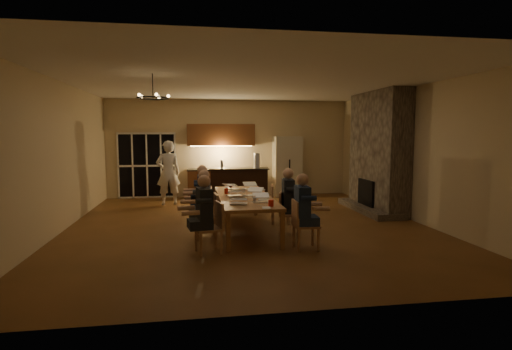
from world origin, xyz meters
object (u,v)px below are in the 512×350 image
(chair_left_far, at_px, (202,207))
(person_left_near, at_px, (204,215))
(redcup_mid, at_px, (226,191))
(chair_right_near, at_px, (306,225))
(person_right_near, at_px, (302,212))
(person_right_mid, at_px, (288,201))
(dining_table, at_px, (244,213))
(can_silver, at_px, (254,199))
(plate_near, at_px, (264,200))
(mug_front, at_px, (245,197))
(laptop_b, at_px, (261,197))
(laptop_f, at_px, (251,185))
(chair_right_mid, at_px, (290,214))
(laptop_a, at_px, (239,198))
(chair_left_mid, at_px, (206,216))
(bar_bottle, at_px, (222,164))
(plate_far, at_px, (260,190))
(bar_blender, at_px, (257,160))
(chair_left_near, at_px, (208,228))
(can_right, at_px, (258,191))
(person_left_mid, at_px, (204,204))
(refrigerator, at_px, (287,166))
(standing_person, at_px, (168,173))
(laptop_e, at_px, (231,185))
(chair_right_far, at_px, (280,204))
(mug_back, at_px, (227,189))
(mug_mid, at_px, (244,190))
(redcup_near, at_px, (271,203))
(chandelier, at_px, (153,98))
(laptop_c, at_px, (234,191))
(person_left_far, at_px, (203,195))
(can_cola, at_px, (231,185))

(chair_left_far, relative_size, person_left_near, 0.64)
(redcup_mid, bearing_deg, chair_right_near, -56.76)
(person_right_near, distance_m, person_right_mid, 1.12)
(dining_table, bearing_deg, can_silver, -82.77)
(person_left_near, height_order, plate_near, person_left_near)
(person_left_near, distance_m, mug_front, 1.38)
(dining_table, xyz_separation_m, chair_left_far, (-0.90, 0.54, 0.07))
(laptop_b, bearing_deg, laptop_f, 92.08)
(chair_right_mid, bearing_deg, laptop_a, 129.84)
(chair_left_mid, height_order, bar_bottle, bar_bottle)
(redcup_mid, relative_size, plate_far, 0.47)
(chair_left_mid, bearing_deg, mug_front, 89.42)
(bar_blender, bearing_deg, chair_left_near, -119.17)
(can_right, bearing_deg, person_left_mid, -143.87)
(refrigerator, height_order, redcup_mid, refrigerator)
(standing_person, relative_size, laptop_e, 5.91)
(chair_right_far, distance_m, mug_back, 1.30)
(chair_left_far, xyz_separation_m, mug_mid, (0.94, -0.04, 0.36))
(person_left_near, height_order, can_silver, person_left_near)
(bar_blender, bearing_deg, plate_near, -107.20)
(person_left_near, relative_size, standing_person, 0.73)
(chair_left_near, relative_size, bar_bottle, 3.71)
(dining_table, xyz_separation_m, redcup_near, (0.33, -1.31, 0.44))
(chair_right_near, relative_size, can_right, 7.42)
(chair_right_far, bearing_deg, dining_table, 129.42)
(plate_far, bearing_deg, person_right_mid, -73.94)
(standing_person, distance_m, laptop_e, 2.89)
(chair_right_mid, height_order, laptop_b, laptop_b)
(laptop_f, height_order, mug_front, laptop_f)
(chair_left_far, bearing_deg, chair_right_far, 93.41)
(chandelier, relative_size, laptop_c, 1.86)
(chair_left_mid, height_order, person_left_near, person_left_near)
(chair_right_far, relative_size, redcup_mid, 7.42)
(standing_person, bearing_deg, person_left_far, 99.82)
(person_left_near, bearing_deg, chair_right_far, 129.93)
(can_cola, bearing_deg, bar_bottle, 92.75)
(chair_left_far, xyz_separation_m, laptop_c, (0.68, -0.51, 0.42))
(refrigerator, bearing_deg, person_left_near, -115.43)
(person_left_near, xyz_separation_m, standing_person, (-0.91, 5.06, 0.26))
(person_right_near, distance_m, person_left_far, 2.81)
(chair_right_near, bearing_deg, person_right_mid, 4.51)
(person_left_far, bearing_deg, mug_front, 36.47)
(mug_back, relative_size, redcup_mid, 0.83)
(chair_left_far, relative_size, chair_right_mid, 1.00)
(can_cola, bearing_deg, laptop_e, -91.72)
(laptop_f, xyz_separation_m, bar_blender, (0.48, 2.18, 0.44))
(redcup_mid, distance_m, bar_blender, 3.04)
(laptop_a, xyz_separation_m, laptop_c, (0.01, 1.01, 0.00))
(chandelier, bearing_deg, chair_right_far, 23.51)
(plate_far, relative_size, bar_bottle, 1.06)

